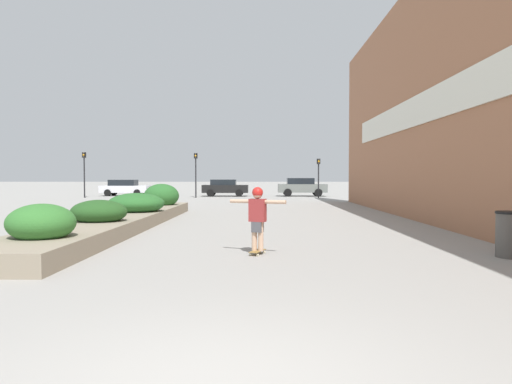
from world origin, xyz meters
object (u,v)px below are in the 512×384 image
Objects in this scene: skateboard at (258,251)px; car_center_left at (397,187)px; car_leftmost at (225,187)px; traffic_light_far_left at (84,167)px; trash_bin at (510,234)px; traffic_light_right at (319,171)px; car_center_right at (125,187)px; skateboarder at (258,212)px; car_rightmost at (302,187)px; traffic_light_left at (196,168)px.

skateboard is 0.13× the size of car_center_left.
traffic_light_far_left is (-11.57, -3.01, 1.77)m from car_leftmost.
trash_bin is 28.07m from traffic_light_right.
car_center_right reaches higher than trash_bin.
car_center_left reaches higher than trash_bin.
car_leftmost reaches higher than trash_bin.
traffic_light_far_left reaches higher than skateboarder.
car_leftmost is at bearing 159.67° from traffic_light_right.
traffic_light_far_left reaches higher than skateboard.
car_rightmost is 9.79m from traffic_light_left.
car_rightmost is 3.61m from traffic_light_right.
car_rightmost is (16.26, -0.60, 0.09)m from car_center_right.
car_center_right reaches higher than car_center_left.
traffic_light_left reaches higher than traffic_light_right.
car_rightmost is at bearing 114.15° from car_center_left.
trash_bin is 0.23× the size of car_rightmost.
car_center_right is (-26.12, -3.82, 0.03)m from car_center_left.
car_center_left is 20.51m from traffic_light_left.
traffic_light_right reaches higher than car_center_right.
car_rightmost is 1.17× the size of traffic_light_left.
car_rightmost is (-1.84, 31.15, 0.35)m from trash_bin.
traffic_light_left is 1.15× the size of traffic_light_right.
traffic_light_left is at bearing 179.41° from traffic_light_right.
skateboard is 0.43× the size of skateboarder.
traffic_light_left reaches higher than skateboarder.
car_center_right is 8.17m from traffic_light_left.
car_center_left is at bearing 90.29° from skateboard.
car_center_right is (-12.53, 31.43, 0.71)m from skateboard.
car_center_left is 26.40m from car_center_right.
traffic_light_far_left is (-19.63, -0.03, 0.33)m from traffic_light_right.
skateboarder is 0.31× the size of car_center_left.
car_center_right is 17.83m from traffic_light_right.
skateboarder is at bearing 5.98° from car_leftmost.
car_center_left is 1.08× the size of car_rightmost.
car_center_left is at bearing 40.83° from traffic_light_right.
skateboarder is 33.83m from car_center_right.
skateboarder is at bearing -61.87° from traffic_light_far_left.
traffic_light_left reaches higher than car_leftmost.
car_center_right is at bearing 167.85° from traffic_light_right.
traffic_light_far_left reaches higher than car_center_left.
traffic_light_far_left reaches higher than traffic_light_left.
traffic_light_left is at bearing 111.38° from trash_bin.
traffic_light_left is at bearing -71.68° from car_rightmost.
skateboarder reaches higher than car_center_right.
trash_bin is 32.22m from car_leftmost.
car_leftmost is at bearing 117.36° from skateboarder.
skateboard is 30.85m from car_leftmost.
trash_bin is at bearing 29.69° from car_center_right.
car_center_right is 1.32× the size of traffic_light_right.
car_leftmost is 1.08× the size of traffic_light_far_left.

